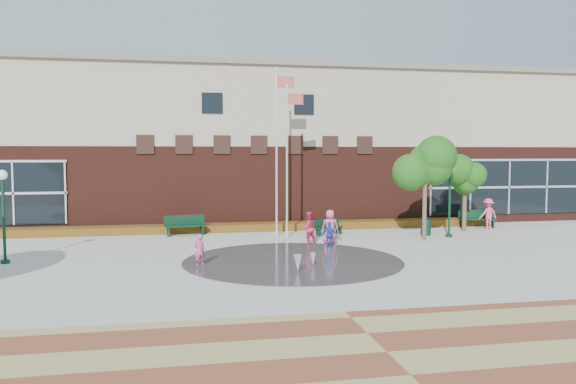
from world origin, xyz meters
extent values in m
plane|color=#666056|center=(0.00, 0.00, 0.00)|extent=(120.00, 120.00, 0.00)
cube|color=#A8A8A0|center=(0.00, 4.00, 0.00)|extent=(46.00, 18.00, 0.01)
cube|color=brown|center=(0.00, -7.00, 0.00)|extent=(46.00, 6.00, 0.01)
cylinder|color=#383A3D|center=(0.00, 3.00, 0.00)|extent=(8.40, 8.40, 0.01)
cube|color=#491E17|center=(0.00, 17.50, 2.25)|extent=(44.00, 10.00, 4.50)
cube|color=tan|center=(0.00, 17.50, 6.75)|extent=(44.00, 10.00, 4.50)
cube|color=slate|center=(0.00, 17.50, 9.05)|extent=(44.40, 10.40, 0.30)
cube|color=black|center=(15.00, 12.48, 2.11)|extent=(10.00, 0.12, 3.19)
cube|color=black|center=(-2.50, 12.48, 6.79)|extent=(1.10, 0.10, 1.10)
cube|color=black|center=(2.50, 12.48, 6.79)|extent=(1.10, 0.10, 1.10)
cube|color=#9F1F0A|center=(0.00, 11.60, 0.00)|extent=(26.00, 1.20, 0.40)
cylinder|color=white|center=(0.48, 9.57, 4.11)|extent=(0.10, 0.10, 8.22)
sphere|color=white|center=(0.48, 9.57, 8.28)|extent=(0.16, 0.16, 0.16)
cube|color=#C05347|center=(0.93, 9.58, 7.62)|extent=(0.90, 0.04, 0.55)
cylinder|color=white|center=(0.90, 9.03, 3.66)|extent=(0.09, 0.09, 7.32)
sphere|color=white|center=(0.90, 9.03, 7.37)|extent=(0.15, 0.15, 0.15)
cube|color=#C05347|center=(1.32, 9.10, 6.76)|extent=(0.84, 0.15, 0.52)
cylinder|color=#0D321F|center=(-10.69, 4.57, 1.58)|extent=(0.11, 0.11, 3.17)
cylinder|color=#0D321F|center=(-10.69, 4.57, 0.07)|extent=(0.34, 0.34, 0.15)
sphere|color=white|center=(-10.69, 4.57, 3.34)|extent=(0.37, 0.37, 0.37)
cylinder|color=#0D321F|center=(8.74, 7.57, 1.60)|extent=(0.11, 0.11, 3.19)
cylinder|color=#0D321F|center=(8.74, 7.57, 0.08)|extent=(0.34, 0.34, 0.15)
sphere|color=white|center=(8.74, 7.57, 3.36)|extent=(0.38, 0.38, 0.38)
cube|color=#0D321F|center=(-4.00, 10.54, 0.51)|extent=(2.09, 0.85, 0.07)
cube|color=#0D321F|center=(-4.04, 10.78, 0.77)|extent=(2.02, 0.35, 0.51)
cube|color=#0D321F|center=(3.12, 9.37, 0.39)|extent=(1.62, 1.03, 0.05)
cube|color=#0D321F|center=(3.04, 9.55, 0.60)|extent=(1.47, 0.67, 0.39)
cube|color=#0D321F|center=(11.91, 10.50, 0.49)|extent=(2.04, 1.10, 0.07)
cube|color=#0D321F|center=(11.98, 10.72, 0.74)|extent=(1.90, 0.63, 0.49)
cylinder|color=#0D321F|center=(7.89, 8.37, 0.43)|extent=(0.51, 0.51, 0.85)
cylinder|color=black|center=(7.89, 8.37, 0.87)|extent=(0.55, 0.55, 0.05)
cylinder|color=#4B3B2B|center=(7.09, 6.82, 1.44)|extent=(0.20, 0.20, 2.88)
cylinder|color=#4B3B2B|center=(10.53, 9.42, 1.25)|extent=(0.22, 0.22, 2.51)
cone|color=white|center=(-0.23, 0.95, 0.00)|extent=(0.31, 0.31, 0.60)
cone|color=white|center=(0.52, 1.84, 0.00)|extent=(0.22, 0.22, 0.49)
imported|color=#CB477A|center=(-3.54, 2.82, 0.58)|extent=(0.50, 0.42, 1.17)
imported|color=#D0274F|center=(1.45, 6.72, 0.75)|extent=(0.86, 0.75, 1.51)
imported|color=#E05385|center=(2.45, 6.65, 0.79)|extent=(0.88, 0.70, 1.58)
imported|color=blue|center=(2.17, 5.69, 0.57)|extent=(0.71, 0.62, 1.15)
imported|color=#EC487F|center=(12.21, 9.93, 0.84)|extent=(1.16, 0.77, 1.68)
camera|label=1|loc=(-4.15, -17.81, 4.15)|focal=35.00mm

